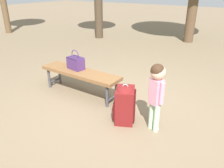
% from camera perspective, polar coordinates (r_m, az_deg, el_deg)
% --- Properties ---
extents(ground_plane, '(40.00, 40.00, 0.00)m').
position_cam_1_polar(ground_plane, '(3.80, 1.24, -5.79)').
color(ground_plane, '#7F6B51').
rests_on(ground_plane, ground).
extents(park_bench, '(1.61, 0.44, 0.45)m').
position_cam_1_polar(park_bench, '(4.12, -8.16, 2.55)').
color(park_bench, brown).
rests_on(park_bench, ground).
extents(handbag, '(0.34, 0.23, 0.37)m').
position_cam_1_polar(handbag, '(4.18, -9.28, 5.46)').
color(handbag, '#4C2D66').
rests_on(handbag, park_bench).
extents(child_standing, '(0.25, 0.20, 0.98)m').
position_cam_1_polar(child_standing, '(2.98, 11.31, -0.90)').
color(child_standing, '#B2D8B2').
rests_on(child_standing, ground).
extents(backpack_large, '(0.40, 0.44, 0.60)m').
position_cam_1_polar(backpack_large, '(3.29, 3.27, -4.82)').
color(backpack_large, maroon).
rests_on(backpack_large, ground).
extents(backpack_small, '(0.22, 0.20, 0.30)m').
position_cam_1_polar(backpack_small, '(3.80, 2.67, -3.23)').
color(backpack_small, '#4C2D66').
rests_on(backpack_small, ground).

